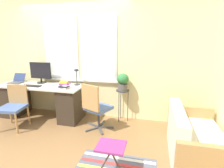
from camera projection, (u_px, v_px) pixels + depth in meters
name	position (u px, v px, depth m)	size (l,w,h in m)	color
ground_plane	(62.00, 127.00, 3.58)	(14.00, 14.00, 0.00)	olive
wall_back_with_window	(75.00, 57.00, 3.97)	(9.00, 0.12, 2.70)	beige
desk	(42.00, 100.00, 3.95)	(1.94, 0.68, 0.76)	beige
laptop	(17.00, 81.00, 4.08)	(0.31, 0.30, 0.20)	#4C4C51
monitor	(41.00, 72.00, 4.00)	(0.52, 0.21, 0.48)	black
keyboard	(31.00, 86.00, 3.76)	(0.44, 0.13, 0.02)	black
mouse	(43.00, 86.00, 3.70)	(0.04, 0.06, 0.03)	silver
desk_lamp	(77.00, 74.00, 3.82)	(0.13, 0.13, 0.36)	#2D2D33
book_stack	(64.00, 85.00, 3.56)	(0.24, 0.19, 0.15)	white
desk_chair_wooden	(14.00, 105.00, 3.47)	(0.51, 0.52, 0.84)	#B2844C
office_chair_swivel	(96.00, 107.00, 3.35)	(0.58, 0.60, 0.94)	#47474C
couch_loveseat	(194.00, 142.00, 2.56)	(0.73, 1.31, 0.74)	silver
plant_stand	(123.00, 94.00, 3.71)	(0.28, 0.28, 0.69)	#333338
potted_plant	(123.00, 81.00, 3.64)	(0.25, 0.25, 0.35)	#514C47
folding_stool	(111.00, 148.00, 2.22)	(0.36, 0.31, 0.43)	#93337A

